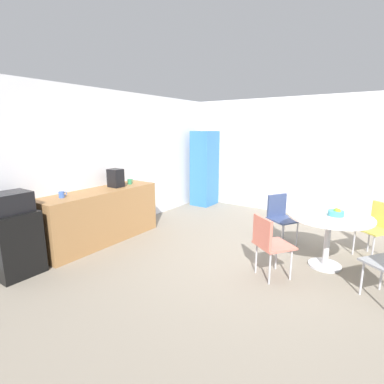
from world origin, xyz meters
The scene contains 15 objects.
ground_plane centered at (0.00, 0.00, 0.00)m, with size 6.00×6.00×0.00m, color gray.
wall_back centered at (0.00, 3.00, 1.30)m, with size 6.00×0.10×2.60m, color silver.
wall_side_right centered at (3.00, 0.00, 1.30)m, with size 0.10×6.00×2.60m, color silver.
counter_block centered at (-0.61, 2.65, 0.45)m, with size 2.10×0.60×0.90m, color #9E7042.
mini_fridge centered at (-2.01, 2.65, 0.43)m, with size 0.54×0.54×0.85m, color black.
microwave centered at (-2.01, 2.65, 0.98)m, with size 0.48×0.38×0.26m, color black.
locker_cabinet centered at (2.55, 2.55, 0.93)m, with size 0.60×0.50×1.86m, color #3372B2.
round_table centered at (0.56, -0.72, 0.61)m, with size 1.10×1.10×0.75m.
chair_navy centered at (1.05, 0.11, 0.52)m, with size 0.58×0.58×0.83m.
chair_coral centered at (-0.22, -0.15, 0.52)m, with size 0.59×0.59×0.83m.
chair_yellow centered at (1.35, -1.28, 0.52)m, with size 0.59×0.59×0.83m.
fruit_bowl centered at (0.58, -0.80, 0.79)m, with size 0.20×0.20×0.11m.
mug_white centered at (0.08, 2.65, 0.95)m, with size 0.13×0.08×0.09m.
mug_green centered at (-1.27, 2.67, 0.95)m, with size 0.13×0.08×0.09m.
coffee_maker centered at (-0.25, 2.65, 1.06)m, with size 0.20×0.24×0.32m, color black.
Camera 1 is at (-3.63, -1.32, 1.90)m, focal length 27.06 mm.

